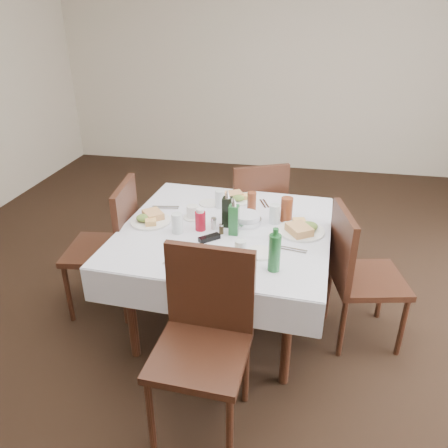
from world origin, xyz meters
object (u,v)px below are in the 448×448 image
Objects in this scene: oil_cruet_green at (234,219)px; chair_north at (256,209)px; water_e at (274,214)px; green_bottle at (275,252)px; chair_west at (113,240)px; chair_east at (356,269)px; coffee_mug at (193,213)px; water_n at (220,199)px; bread_basket at (246,219)px; oil_cruet_dark at (227,211)px; water_w at (177,223)px; dining_table at (225,238)px; chair_south at (205,329)px; water_s at (240,250)px; ketchup_bottle at (200,220)px.

chair_north is at bearing 87.49° from oil_cruet_green.
water_e is 0.59m from green_bottle.
chair_west is at bearing -174.56° from water_e.
chair_east reaches higher than coffee_mug.
chair_east is 0.75m from green_bottle.
green_bottle is at bearing -59.17° from water_n.
bread_basket is 0.37m from coffee_mug.
oil_cruet_dark is (0.11, -0.29, 0.05)m from water_n.
chair_north reaches higher than water_n.
bread_basket is at bearing 27.19° from water_w.
chair_south reaches higher than dining_table.
chair_west is 1.10m from water_s.
chair_east is at bearing -0.88° from chair_west.
water_e is 0.65m from water_w.
ketchup_bottle is at bearing -157.57° from water_e.
ketchup_bottle reaches higher than dining_table.
water_s is 0.98× the size of coffee_mug.
dining_table is 10.83× the size of water_w.
chair_west is (-1.69, 0.03, 0.02)m from chair_east.
ketchup_bottle is (-1.02, -0.06, 0.29)m from chair_east.
water_w is at bearing 150.45° from water_s.
chair_north is 0.76m from bread_basket.
water_s is (-0.70, -0.38, 0.28)m from chair_east.
bread_basket is at bearing 3.90° from chair_west.
water_s is (0.16, -0.38, 0.14)m from dining_table.
chair_north is 1.05m from water_w.
water_e reaches higher than bread_basket.
oil_cruet_green is at bearing -4.29° from ketchup_bottle.
water_n is (-0.14, 1.11, 0.26)m from chair_south.
oil_cruet_dark reaches higher than water_e.
dining_table is 0.44m from water_s.
water_w is 0.15m from ketchup_bottle.
oil_cruet_green is at bearing 7.80° from water_w.
dining_table is 5.65× the size of oil_cruet_green.
water_e is at bearing 3.43° from coffee_mug.
chair_west is 3.83× the size of oil_cruet_dark.
chair_east is at bearing 6.10° from water_w.
chair_east reaches higher than water_e.
chair_south reaches higher than water_e.
chair_south is 1.14m from water_n.
chair_east is at bearing -0.10° from dining_table.
bread_basket is (-0.74, 0.09, 0.25)m from chair_east.
water_s is 0.83× the size of ketchup_bottle.
coffee_mug is at bearing 7.35° from chair_west.
chair_south reaches higher than coffee_mug.
coffee_mug is (-0.37, 0.01, 0.01)m from bread_basket.
water_n is at bearing -112.92° from chair_north.
oil_cruet_dark is (0.84, 0.00, 0.31)m from chair_west.
oil_cruet_dark reaches higher than chair_west.
chair_north is at bearing 67.08° from water_n.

